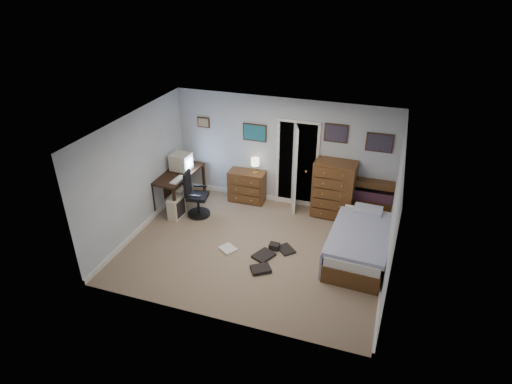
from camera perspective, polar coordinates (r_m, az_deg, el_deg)
floor at (r=8.58m, az=-0.27°, el=-7.50°), size 5.00×4.00×0.02m
computer_desk at (r=9.97m, az=-10.75°, el=1.69°), size 0.73×1.44×0.81m
crt_monitor at (r=9.86m, az=-9.95°, el=3.97°), size 0.44×0.41×0.39m
keyboard at (r=9.48m, az=-10.40°, el=1.62°), size 0.19×0.44×0.03m
pc_tower at (r=9.59m, az=-10.54°, el=-2.01°), size 0.25×0.47×0.49m
office_chair at (r=9.52m, az=-8.09°, el=-0.93°), size 0.58×0.58×1.04m
media_stack at (r=10.98m, az=-7.94°, el=3.26°), size 0.16×0.16×0.81m
low_dresser at (r=10.02m, az=-1.20°, el=0.78°), size 0.86×0.45×0.75m
table_lamp at (r=9.68m, az=-0.12°, el=3.98°), size 0.19×0.19×0.37m
doorway at (r=9.90m, az=5.88°, el=4.30°), size 0.96×1.12×2.05m
tall_dresser at (r=9.46m, az=10.35°, el=0.36°), size 0.91×0.58×1.30m
headboard_bookcase at (r=9.58m, az=15.31°, el=-0.95°), size 1.02×0.27×0.92m
bed at (r=8.40m, az=13.59°, el=-6.62°), size 1.17×2.06×0.66m
wall_posters at (r=9.31m, az=7.02°, el=7.60°), size 4.38×0.04×0.60m
floor_clutter at (r=8.31m, az=0.84°, el=-8.49°), size 1.51×1.19×0.12m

